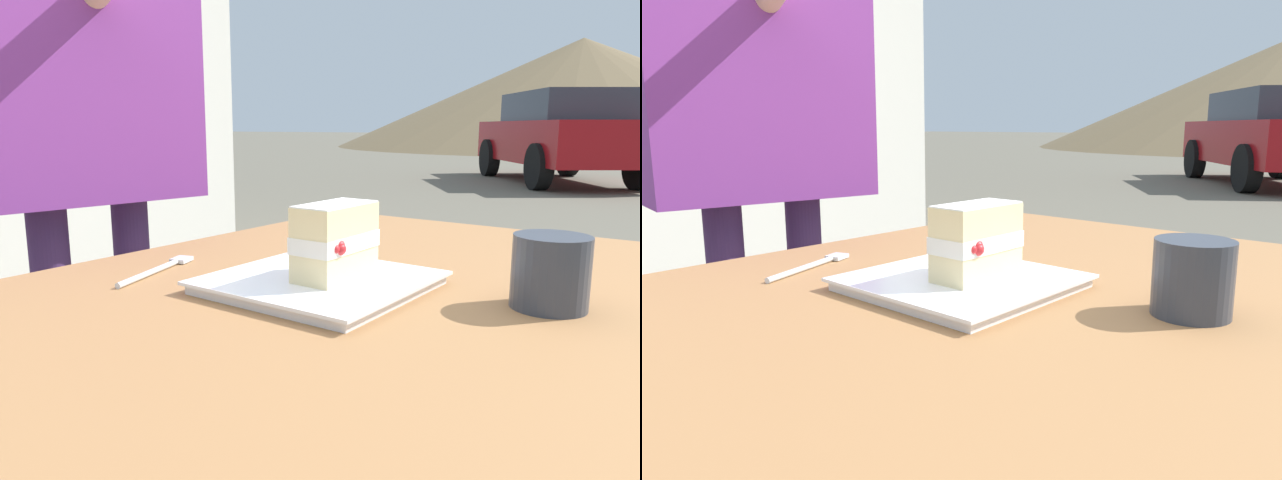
% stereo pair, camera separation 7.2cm
% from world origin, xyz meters
% --- Properties ---
extents(patio_table, '(1.19, 0.86, 0.77)m').
position_xyz_m(patio_table, '(0.00, 0.00, 0.65)').
color(patio_table, olive).
rests_on(patio_table, ground).
extents(dessert_plate, '(0.25, 0.25, 0.02)m').
position_xyz_m(dessert_plate, '(0.01, 0.06, 0.78)').
color(dessert_plate, white).
rests_on(dessert_plate, patio_table).
extents(cake_slice, '(0.11, 0.07, 0.09)m').
position_xyz_m(cake_slice, '(0.02, 0.04, 0.83)').
color(cake_slice, beige).
rests_on(cake_slice, dessert_plate).
extents(dessert_fork, '(0.17, 0.07, 0.01)m').
position_xyz_m(dessert_fork, '(-0.05, 0.29, 0.77)').
color(dessert_fork, silver).
rests_on(dessert_fork, patio_table).
extents(coffee_cup, '(0.08, 0.08, 0.08)m').
position_xyz_m(coffee_cup, '(0.10, -0.19, 0.81)').
color(coffee_cup, '#333842').
rests_on(coffee_cup, patio_table).
extents(diner_person, '(0.47, 0.60, 1.63)m').
position_xyz_m(diner_person, '(0.12, 0.71, 1.09)').
color(diner_person, '#452855').
rests_on(diner_person, ground).
extents(parked_car_near, '(4.32, 3.79, 1.55)m').
position_xyz_m(parked_car_near, '(10.26, 2.44, 0.83)').
color(parked_car_near, maroon).
rests_on(parked_car_near, ground).
extents(distant_hill, '(22.74, 22.74, 4.99)m').
position_xyz_m(distant_hill, '(29.57, 6.61, 2.50)').
color(distant_hill, brown).
rests_on(distant_hill, ground).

